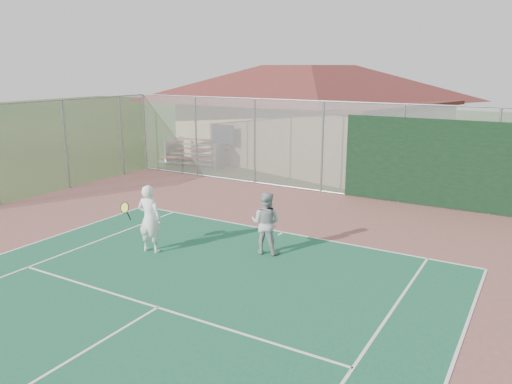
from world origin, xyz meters
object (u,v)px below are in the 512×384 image
at_px(clubhouse, 307,103).
at_px(bleachers, 197,152).
at_px(player_white_front, 149,219).
at_px(player_grey_back, 266,223).

relative_size(clubhouse, bleachers, 4.43).
bearing_deg(bleachers, clubhouse, 33.82).
xyz_separation_m(clubhouse, player_white_front, (2.25, -14.51, -2.01)).
relative_size(clubhouse, player_grey_back, 9.31).
distance_m(clubhouse, player_white_front, 14.82).
bearing_deg(player_grey_back, clubhouse, -79.02).
distance_m(clubhouse, bleachers, 6.18).
xyz_separation_m(bleachers, player_white_front, (6.36, -10.50, 0.28)).
bearing_deg(player_grey_back, player_white_front, 19.10).
relative_size(player_white_front, player_grey_back, 1.10).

